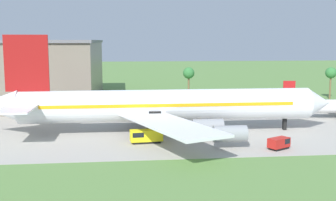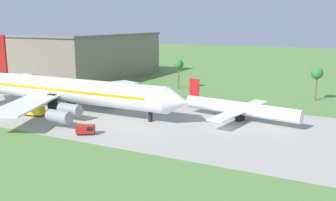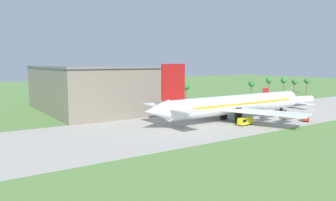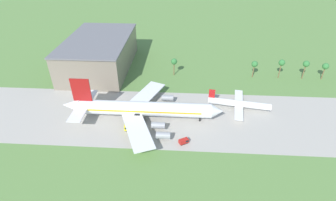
{
  "view_description": "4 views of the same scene",
  "coord_description": "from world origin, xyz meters",
  "px_view_note": "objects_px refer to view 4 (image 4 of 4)",
  "views": [
    {
      "loc": [
        -52.91,
        -86.77,
        18.86
      ],
      "look_at": [
        -43.76,
        -1.92,
        6.7
      ],
      "focal_mm": 45.0,
      "sensor_mm": 36.0,
      "label": 1
    },
    {
      "loc": [
        24.92,
        -78.35,
        23.67
      ],
      "look_at": [
        -13.98,
        -1.92,
        5.7
      ],
      "focal_mm": 40.0,
      "sensor_mm": 36.0,
      "label": 2
    },
    {
      "loc": [
        -129.04,
        -83.4,
        20.45
      ],
      "look_at": [
        -73.54,
        -1.92,
        8.95
      ],
      "focal_mm": 35.0,
      "sensor_mm": 36.0,
      "label": 3
    },
    {
      "loc": [
        -27.4,
        -98.12,
        73.24
      ],
      "look_at": [
        -33.72,
        5.0,
        6.0
      ],
      "focal_mm": 28.0,
      "sensor_mm": 36.0,
      "label": 4
    }
  ],
  "objects_px": {
    "regional_aircraft": "(239,104)",
    "fuel_truck": "(184,141)",
    "terminal_building": "(100,53)",
    "jet_airliner": "(142,109)",
    "baggage_tug": "(131,128)"
  },
  "relations": [
    {
      "from": "jet_airliner",
      "to": "terminal_building",
      "type": "distance_m",
      "value": 62.66
    },
    {
      "from": "baggage_tug",
      "to": "terminal_building",
      "type": "xyz_separation_m",
      "value": [
        -29.99,
        61.17,
        8.19
      ]
    },
    {
      "from": "baggage_tug",
      "to": "fuel_truck",
      "type": "height_order",
      "value": "baggage_tug"
    },
    {
      "from": "jet_airliner",
      "to": "terminal_building",
      "type": "bearing_deg",
      "value": 122.77
    },
    {
      "from": "baggage_tug",
      "to": "jet_airliner",
      "type": "bearing_deg",
      "value": 65.8
    },
    {
      "from": "jet_airliner",
      "to": "baggage_tug",
      "type": "xyz_separation_m",
      "value": [
        -3.86,
        -8.59,
        -4.29
      ]
    },
    {
      "from": "fuel_truck",
      "to": "jet_airliner",
      "type": "bearing_deg",
      "value": 141.13
    },
    {
      "from": "baggage_tug",
      "to": "terminal_building",
      "type": "bearing_deg",
      "value": 116.12
    },
    {
      "from": "jet_airliner",
      "to": "terminal_building",
      "type": "xyz_separation_m",
      "value": [
        -33.85,
        52.58,
        3.9
      ]
    },
    {
      "from": "regional_aircraft",
      "to": "terminal_building",
      "type": "bearing_deg",
      "value": 152.19
    },
    {
      "from": "jet_airliner",
      "to": "regional_aircraft",
      "type": "distance_m",
      "value": 46.68
    },
    {
      "from": "regional_aircraft",
      "to": "baggage_tug",
      "type": "distance_m",
      "value": 52.91
    },
    {
      "from": "regional_aircraft",
      "to": "terminal_building",
      "type": "xyz_separation_m",
      "value": [
        -79.19,
        41.78,
        6.51
      ]
    },
    {
      "from": "regional_aircraft",
      "to": "terminal_building",
      "type": "height_order",
      "value": "terminal_building"
    },
    {
      "from": "regional_aircraft",
      "to": "fuel_truck",
      "type": "height_order",
      "value": "regional_aircraft"
    }
  ]
}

